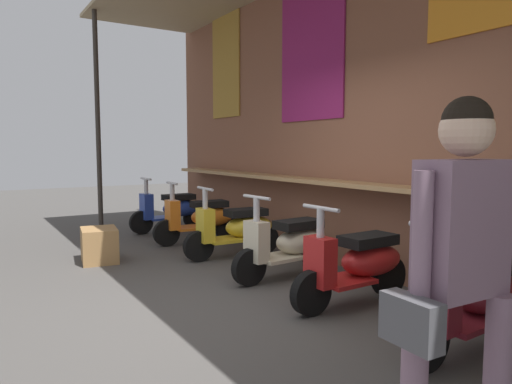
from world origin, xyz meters
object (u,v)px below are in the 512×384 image
scooter_orange (202,218)px  merchandise_crate (99,245)px  scooter_cream (291,244)px  scooter_maroon (476,297)px  scooter_blue (173,209)px  scooter_red (359,263)px  scooter_yellow (238,228)px  shopper_browsing (459,250)px

scooter_orange → merchandise_crate: scooter_orange is taller
scooter_cream → scooter_maroon: same height
scooter_cream → merchandise_crate: (-1.90, -1.67, -0.17)m
scooter_blue → scooter_orange: (1.21, -0.00, 0.00)m
scooter_blue → scooter_orange: same height
scooter_blue → scooter_red: same height
scooter_yellow → scooter_red: size_ratio=1.00×
scooter_orange → scooter_blue: bearing=-86.0°
scooter_blue → scooter_yellow: (2.33, -0.00, 0.00)m
scooter_yellow → scooter_blue: bearing=-87.1°
scooter_blue → scooter_cream: size_ratio=1.00×
scooter_cream → scooter_maroon: size_ratio=1.00×
scooter_red → scooter_orange: bearing=-90.8°
scooter_blue → scooter_red: 4.60m
scooter_red → shopper_browsing: size_ratio=0.83×
scooter_yellow → scooter_red: 2.27m
scooter_yellow → scooter_maroon: bearing=92.9°
scooter_red → shopper_browsing: (1.91, -1.32, 0.65)m
scooter_red → scooter_maroon: size_ratio=1.00×
scooter_cream → shopper_browsing: shopper_browsing is taller
scooter_yellow → shopper_browsing: bearing=75.4°
scooter_yellow → scooter_maroon: size_ratio=1.00×
scooter_orange → scooter_yellow: (1.12, 0.00, 0.00)m
merchandise_crate → scooter_maroon: bearing=21.9°
scooter_red → shopper_browsing: shopper_browsing is taller
shopper_browsing → scooter_orange: bearing=169.0°
scooter_blue → scooter_maroon: size_ratio=1.00×
scooter_red → shopper_browsing: bearing=54.6°
scooter_yellow → merchandise_crate: (-0.71, -1.67, -0.17)m
scooter_orange → scooter_red: bearing=94.0°
shopper_browsing → merchandise_crate: 4.97m
scooter_blue → scooter_orange: 1.21m
scooter_orange → scooter_red: same height
scooter_orange → merchandise_crate: size_ratio=2.58×
scooter_orange → scooter_maroon: (4.57, 0.00, 0.00)m
scooter_orange → scooter_red: 3.39m
scooter_red → scooter_maroon: bearing=89.2°
scooter_blue → scooter_maroon: 5.78m
scooter_blue → scooter_red: bearing=89.2°
scooter_maroon → scooter_yellow: bearing=-92.6°
scooter_yellow → scooter_maroon: (3.45, 0.00, 0.00)m
scooter_yellow → scooter_red: same height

